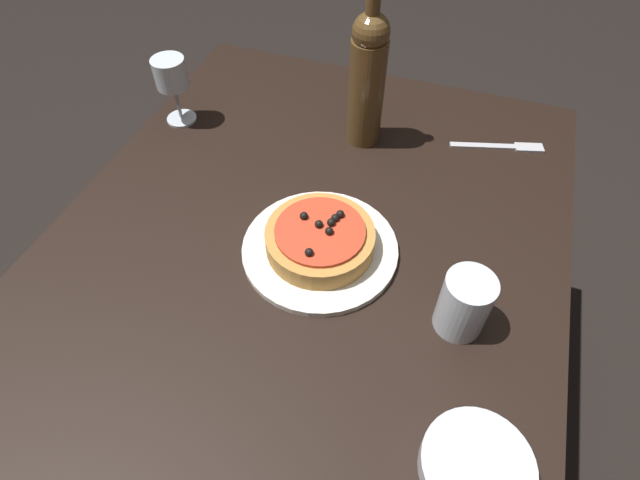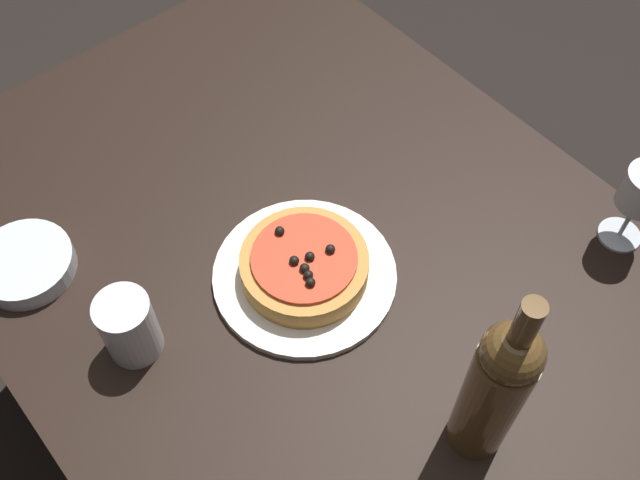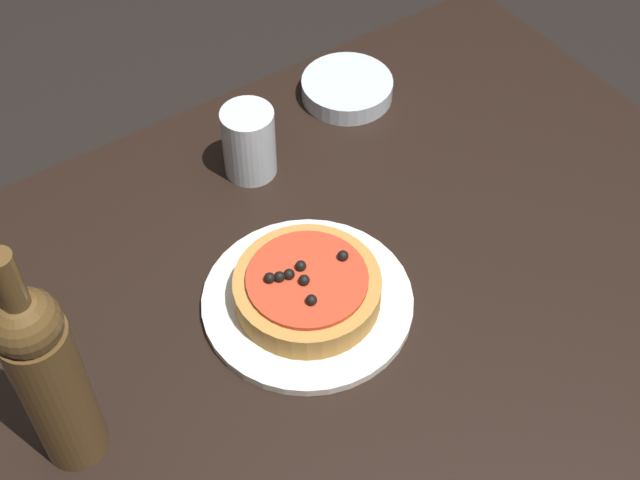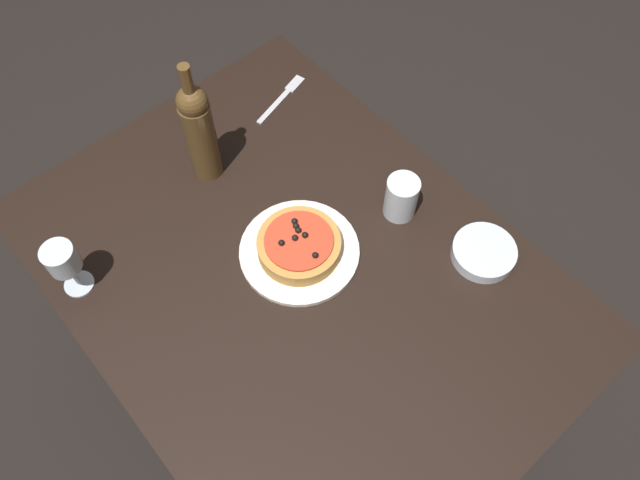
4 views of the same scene
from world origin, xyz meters
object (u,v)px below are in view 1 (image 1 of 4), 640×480
at_px(wine_glass, 171,77).
at_px(water_cup, 464,304).
at_px(dining_table, 297,288).
at_px(wine_bottle, 367,77).
at_px(fork, 503,147).
at_px(side_bowl, 476,467).
at_px(dinner_plate, 320,249).
at_px(pizza, 320,238).

distance_m(wine_glass, water_cup, 0.73).
xyz_separation_m(dining_table, wine_bottle, (-0.35, 0.02, 0.24)).
distance_m(water_cup, fork, 0.46).
distance_m(dining_table, side_bowl, 0.43).
height_order(dining_table, side_bowl, side_bowl).
relative_size(water_cup, side_bowl, 0.76).
bearing_deg(wine_bottle, wine_glass, -79.88).
height_order(dining_table, wine_glass, wine_glass).
bearing_deg(dinner_plate, wine_glass, -121.42).
relative_size(pizza, wine_glass, 1.28).
bearing_deg(water_cup, dining_table, -97.31).
height_order(wine_glass, side_bowl, wine_glass).
relative_size(wine_bottle, water_cup, 3.09).
bearing_deg(water_cup, pizza, -104.84).
bearing_deg(wine_bottle, dinner_plate, 2.96).
xyz_separation_m(dinner_plate, water_cup, (0.07, 0.25, 0.05)).
relative_size(pizza, water_cup, 1.72).
height_order(pizza, side_bowl, pizza).
bearing_deg(pizza, wine_bottle, -177.02).
xyz_separation_m(dinner_plate, fork, (-0.39, 0.27, -0.00)).
bearing_deg(wine_bottle, dining_table, -2.90).
bearing_deg(dining_table, wine_bottle, 177.10).
xyz_separation_m(dining_table, dinner_plate, (-0.03, 0.03, 0.10)).
bearing_deg(fork, wine_glass, 175.27).
distance_m(pizza, fork, 0.47).
height_order(wine_glass, wine_bottle, wine_bottle).
bearing_deg(side_bowl, water_cup, -165.07).
height_order(pizza, wine_bottle, wine_bottle).
distance_m(dining_table, fork, 0.52).
distance_m(dinner_plate, wine_bottle, 0.35).
height_order(dinner_plate, water_cup, water_cup).
relative_size(dining_table, dinner_plate, 4.51).
bearing_deg(fork, water_cup, -108.90).
relative_size(dinner_plate, pizza, 1.45).
bearing_deg(dinner_plate, wine_bottle, -177.04).
relative_size(dining_table, fork, 6.36).
distance_m(dining_table, wine_glass, 0.51).
xyz_separation_m(wine_bottle, fork, (-0.07, 0.29, -0.14)).
bearing_deg(dining_table, wine_glass, -126.65).
distance_m(pizza, wine_glass, 0.49).
bearing_deg(pizza, dinner_plate, -27.65).
height_order(dining_table, dinner_plate, dinner_plate).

